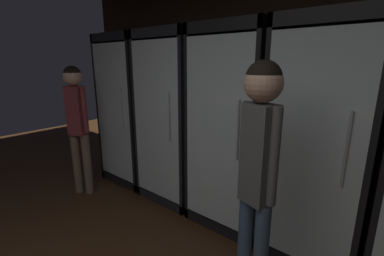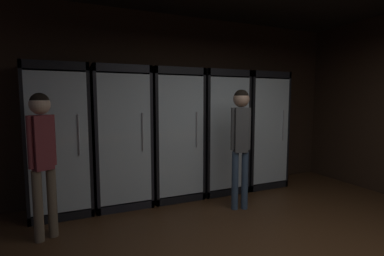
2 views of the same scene
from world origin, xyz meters
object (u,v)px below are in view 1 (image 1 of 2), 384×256
(cooler_center, at_px, (235,131))
(cooler_right, at_px, (321,148))
(shopper_far, at_px, (77,116))
(cooler_left, at_px, (176,120))
(cooler_far_left, at_px, (134,112))
(shopper_near, at_px, (258,160))

(cooler_center, height_order, cooler_right, same)
(shopper_far, bearing_deg, cooler_right, 16.00)
(cooler_left, bearing_deg, cooler_far_left, 179.87)
(cooler_far_left, height_order, cooler_center, same)
(cooler_right, bearing_deg, cooler_left, -179.93)
(shopper_near, bearing_deg, cooler_left, 149.92)
(shopper_near, bearing_deg, cooler_center, 127.91)
(cooler_far_left, height_order, shopper_far, cooler_far_left)
(cooler_right, height_order, shopper_near, cooler_right)
(cooler_left, distance_m, shopper_far, 1.17)
(shopper_near, xyz_separation_m, shopper_far, (-2.36, 0.11, -0.07))
(cooler_far_left, bearing_deg, cooler_right, 0.00)
(cooler_far_left, relative_size, cooler_left, 1.00)
(cooler_center, xyz_separation_m, cooler_right, (0.79, 0.00, -0.01))
(cooler_right, distance_m, shopper_far, 2.60)
(cooler_right, bearing_deg, cooler_far_left, -180.00)
(cooler_left, relative_size, cooler_center, 1.00)
(cooler_center, xyz_separation_m, shopper_near, (0.65, -0.83, 0.10))
(cooler_left, bearing_deg, cooler_center, 0.00)
(cooler_center, distance_m, shopper_near, 1.06)
(cooler_far_left, bearing_deg, shopper_far, -101.21)
(cooler_center, relative_size, shopper_far, 1.24)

